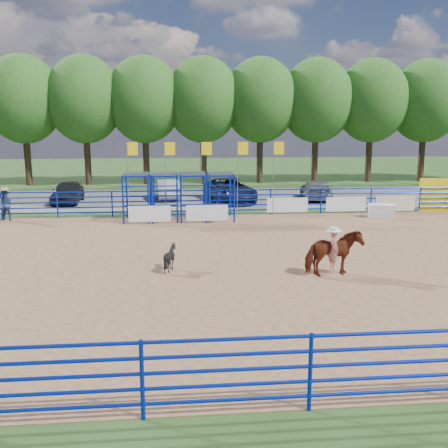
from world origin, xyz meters
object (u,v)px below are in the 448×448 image
Objects in this scene: announcer_table at (382,211)px; car_c at (230,190)px; spectator_cowboy at (6,204)px; calf at (170,257)px; car_a at (68,192)px; car_d at (316,190)px; car_b at (167,189)px; horse_and_rider at (333,251)px.

car_c is (-7.78, 6.84, 0.39)m from announcer_table.
calf is at bearing -48.84° from spectator_cowboy.
car_d is (16.78, -0.14, -0.06)m from car_a.
calf is 0.53× the size of spectator_cowboy.
car_c is 1.21× the size of car_d.
spectator_cowboy is at bearing 35.30° from car_b.
horse_and_rider is 1.33× the size of spectator_cowboy.
calf is at bearing -67.88° from car_a.
car_c is at bearing 152.43° from car_b.
spectator_cowboy is 0.42× the size of car_a.
car_d is (5.99, 0.21, -0.11)m from car_c.
horse_and_rider is at bearing -55.40° from car_a.
car_b is 0.92× the size of car_d.
announcer_table is 10.37m from car_c.
car_a is (-6.96, 16.35, 0.25)m from calf.
horse_and_rider reaches higher than car_d.
calf is 0.22× the size of car_a.
car_b reaches higher than announcer_table.
horse_and_rider is 19.79m from car_b.
car_c reaches higher than calf.
horse_and_rider is 0.42× the size of car_c.
car_c is 5.99m from car_d.
car_d is at bearing -61.29° from calf.
announcer_table is at bearing -81.82° from calf.
horse_and_rider is 17.28m from car_c.
horse_and_rider is (-6.05, -10.35, 0.50)m from announcer_table.
horse_and_rider reaches higher than car_a.
car_c is at bearing 10.83° from car_d.
car_a is 6.68m from car_b.
horse_and_rider is at bearing -94.28° from car_c.
horse_and_rider is at bearing -38.18° from spectator_cowboy.
car_c is (12.74, 5.80, -0.12)m from spectator_cowboy.
spectator_cowboy is 11.32m from car_b.
announcer_table is at bearing 138.67° from car_b.
car_b is (8.50, 7.48, -0.20)m from spectator_cowboy.
calf is 13.55m from spectator_cowboy.
horse_and_rider reaches higher than spectator_cowboy.
calf is 0.17× the size of car_c.
announcer_table is 20.56m from spectator_cowboy.
car_c is at bearing 138.70° from announcer_table.
car_a is 0.93× the size of car_d.
announcer_table is 0.33× the size of car_b.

